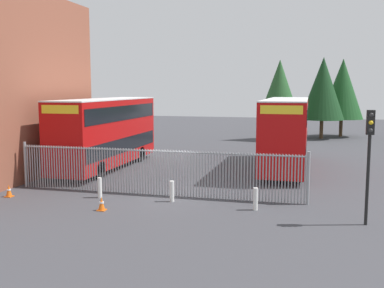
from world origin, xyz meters
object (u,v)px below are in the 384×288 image
at_px(double_decker_bus_behind_fence_left, 106,130).
at_px(traffic_light_kerbside, 369,146).
at_px(bollard_near_left, 100,188).
at_px(bollard_near_right, 255,199).
at_px(traffic_cone_mid_forecourt, 9,191).
at_px(double_decker_bus_near_gate, 286,131).
at_px(bollard_center_front, 172,191).
at_px(traffic_cone_by_gate, 102,204).

bearing_deg(double_decker_bus_behind_fence_left, traffic_light_kerbside, -30.50).
bearing_deg(traffic_light_kerbside, bollard_near_left, 173.44).
bearing_deg(bollard_near_right, double_decker_bus_behind_fence_left, 143.80).
bearing_deg(bollard_near_right, traffic_cone_mid_forecourt, -176.85).
xyz_separation_m(double_decker_bus_near_gate, bollard_center_front, (-4.50, -9.58, -1.95)).
bearing_deg(traffic_light_kerbside, bollard_center_front, 169.62).
height_order(double_decker_bus_behind_fence_left, bollard_center_front, double_decker_bus_behind_fence_left).
bearing_deg(bollard_near_left, traffic_cone_mid_forecourt, -167.43).
distance_m(traffic_cone_by_gate, traffic_light_kerbside, 10.82).
bearing_deg(double_decker_bus_behind_fence_left, double_decker_bus_near_gate, 12.55).
relative_size(double_decker_bus_near_gate, bollard_near_left, 11.38).
bearing_deg(bollard_center_front, bollard_near_right, -6.81).
height_order(bollard_center_front, bollard_near_right, same).
bearing_deg(double_decker_bus_behind_fence_left, traffic_cone_by_gate, -65.98).
relative_size(traffic_cone_mid_forecourt, traffic_light_kerbside, 0.14).
distance_m(double_decker_bus_behind_fence_left, bollard_near_right, 12.97).
distance_m(bollard_near_left, traffic_cone_by_gate, 2.28).
xyz_separation_m(double_decker_bus_near_gate, traffic_cone_by_gate, (-6.92, -11.73, -2.13)).
relative_size(double_decker_bus_near_gate, traffic_cone_mid_forecourt, 18.32).
height_order(double_decker_bus_near_gate, traffic_cone_mid_forecourt, double_decker_bus_near_gate).
distance_m(double_decker_bus_behind_fence_left, bollard_center_front, 9.86).
xyz_separation_m(double_decker_bus_near_gate, bollard_near_right, (-0.70, -10.03, -1.95)).
bearing_deg(traffic_cone_mid_forecourt, bollard_near_right, 3.15).
distance_m(bollard_near_right, traffic_cone_by_gate, 6.45).
xyz_separation_m(bollard_near_left, traffic_light_kerbside, (11.52, -1.33, 2.51)).
distance_m(bollard_near_left, traffic_light_kerbside, 11.87).
relative_size(double_decker_bus_near_gate, double_decker_bus_behind_fence_left, 1.00).
bearing_deg(bollard_center_front, double_decker_bus_behind_fence_left, 132.58).
relative_size(bollard_near_left, traffic_cone_by_gate, 1.61).
relative_size(traffic_cone_by_gate, traffic_cone_mid_forecourt, 1.00).
bearing_deg(double_decker_bus_behind_fence_left, bollard_center_front, -47.42).
bearing_deg(traffic_cone_by_gate, bollard_near_right, 15.30).
relative_size(double_decker_bus_behind_fence_left, traffic_light_kerbside, 2.51).
height_order(double_decker_bus_behind_fence_left, traffic_cone_by_gate, double_decker_bus_behind_fence_left).
bearing_deg(bollard_near_left, double_decker_bus_behind_fence_left, 112.87).
distance_m(double_decker_bus_near_gate, bollard_center_front, 10.76).
xyz_separation_m(bollard_near_left, traffic_cone_mid_forecourt, (-4.21, -0.94, -0.19)).
bearing_deg(traffic_cone_by_gate, bollard_center_front, 41.79).
bearing_deg(bollard_near_left, bollard_center_front, 2.43).
xyz_separation_m(double_decker_bus_near_gate, traffic_cone_mid_forecourt, (-12.20, -10.67, -2.13)).
xyz_separation_m(bollard_near_right, traffic_cone_by_gate, (-6.22, -1.70, -0.19)).
bearing_deg(traffic_cone_mid_forecourt, double_decker_bus_near_gate, 41.17).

